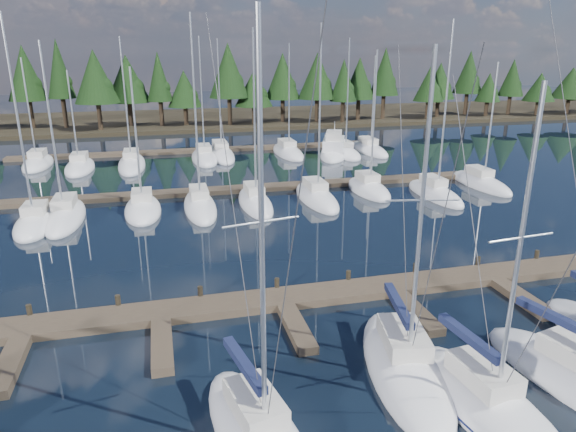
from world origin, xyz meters
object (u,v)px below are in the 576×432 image
object	(u,v)px
main_dock	(284,305)
motor_yacht_right	(334,151)
front_sailboat_3	(405,366)
front_sailboat_4	(487,404)

from	to	relation	value
main_dock	motor_yacht_right	bearing A→B (deg)	67.39
front_sailboat_3	front_sailboat_4	xyz separation A→B (m)	(1.79, -2.86, -0.00)
front_sailboat_4	motor_yacht_right	xyz separation A→B (m)	(9.96, 45.55, 0.26)
front_sailboat_4	motor_yacht_right	bearing A→B (deg)	77.67
main_dock	front_sailboat_3	distance (m)	7.21
motor_yacht_right	front_sailboat_4	bearing A→B (deg)	-102.33
front_sailboat_3	front_sailboat_4	size ratio (longest dim) A/B	1.08
front_sailboat_3	motor_yacht_right	xyz separation A→B (m)	(11.75, 42.70, 0.25)
main_dock	front_sailboat_4	world-z (taller)	front_sailboat_4
front_sailboat_3	main_dock	bearing A→B (deg)	118.04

